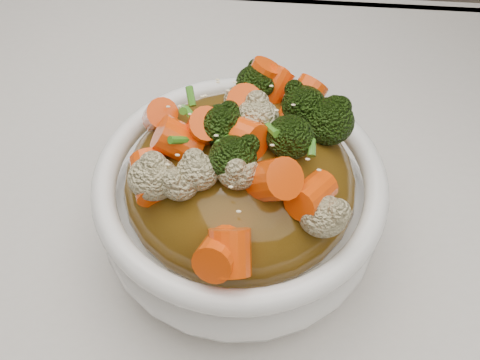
# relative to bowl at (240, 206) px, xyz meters

# --- Properties ---
(tablecloth) EXTENTS (1.20, 0.80, 0.04)m
(tablecloth) POSITION_rel_bowl_xyz_m (0.04, -0.04, -0.06)
(tablecloth) COLOR silver
(tablecloth) RESTS_ON dining_table
(bowl) EXTENTS (0.26, 0.26, 0.09)m
(bowl) POSITION_rel_bowl_xyz_m (0.00, 0.00, 0.00)
(bowl) COLOR white
(bowl) RESTS_ON tablecloth
(sauce_base) EXTENTS (0.21, 0.21, 0.10)m
(sauce_base) POSITION_rel_bowl_xyz_m (0.00, 0.00, 0.03)
(sauce_base) COLOR #583B0F
(sauce_base) RESTS_ON bowl
(carrots) EXTENTS (0.21, 0.21, 0.05)m
(carrots) POSITION_rel_bowl_xyz_m (0.00, 0.00, 0.09)
(carrots) COLOR #FD4C08
(carrots) RESTS_ON sauce_base
(broccoli) EXTENTS (0.21, 0.21, 0.05)m
(broccoli) POSITION_rel_bowl_xyz_m (0.00, 0.00, 0.09)
(broccoli) COLOR black
(broccoli) RESTS_ON sauce_base
(cauliflower) EXTENTS (0.21, 0.21, 0.04)m
(cauliflower) POSITION_rel_bowl_xyz_m (0.00, 0.00, 0.09)
(cauliflower) COLOR #CEC18D
(cauliflower) RESTS_ON sauce_base
(scallions) EXTENTS (0.15, 0.15, 0.02)m
(scallions) POSITION_rel_bowl_xyz_m (-0.00, 0.00, 0.10)
(scallions) COLOR #387E1D
(scallions) RESTS_ON sauce_base
(sesame_seeds) EXTENTS (0.19, 0.19, 0.01)m
(sesame_seeds) POSITION_rel_bowl_xyz_m (0.00, 0.00, 0.10)
(sesame_seeds) COLOR beige
(sesame_seeds) RESTS_ON sauce_base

